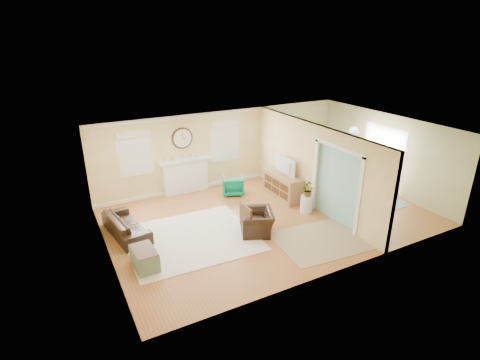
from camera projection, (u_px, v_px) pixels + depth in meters
name	position (u px, v px, depth m)	size (l,w,h in m)	color
floor	(269.00, 217.00, 10.98)	(9.00, 9.00, 0.00)	#965728
wall_back	(224.00, 148.00, 12.96)	(9.00, 0.02, 2.60)	tan
wall_front	(345.00, 219.00, 8.03)	(9.00, 0.02, 2.60)	tan
wall_left	(103.00, 208.00, 8.54)	(0.02, 6.00, 2.60)	tan
wall_right	(385.00, 153.00, 12.46)	(0.02, 6.00, 2.60)	tan
ceiling	(272.00, 130.00, 10.01)	(9.00, 6.00, 0.02)	white
partition	(307.00, 162.00, 11.36)	(0.17, 6.00, 2.60)	tan
fireplace	(185.00, 175.00, 12.47)	(1.70, 0.30, 1.17)	white
wall_clock	(182.00, 138.00, 12.07)	(0.70, 0.07, 0.70)	#4A2C15
window_left	(135.00, 151.00, 11.46)	(1.05, 0.13, 1.42)	white
window_right	(226.00, 138.00, 12.81)	(1.05, 0.13, 1.42)	white
french_doors	(383.00, 158.00, 12.51)	(0.06, 1.70, 2.20)	white
pendant	(354.00, 131.00, 11.47)	(0.30, 0.30, 0.55)	gold
rug_cream	(191.00, 238.00, 9.82)	(3.26, 2.82, 0.02)	silver
rug_jute	(319.00, 241.00, 9.69)	(2.19, 1.79, 0.01)	tan
rug_grey	(344.00, 194.00, 12.47)	(2.61, 3.26, 0.01)	gray
sofa	(126.00, 225.00, 9.92)	(1.88, 0.73, 0.55)	black
eames_chair	(257.00, 222.00, 10.02)	(0.96, 0.84, 0.62)	black
green_chair	(233.00, 185.00, 12.41)	(0.66, 0.68, 0.62)	#046D53
trunk	(144.00, 258.00, 8.54)	(0.52, 0.82, 0.47)	gray
credenza	(282.00, 186.00, 12.13)	(0.53, 1.57, 0.80)	#A0784F
tv	(283.00, 166.00, 11.87)	(0.97, 0.13, 0.56)	black
garden_stool	(306.00, 204.00, 11.17)	(0.35, 0.35, 0.52)	white
potted_plant	(307.00, 190.00, 11.00)	(0.36, 0.31, 0.40)	#337F33
dining_table	(345.00, 185.00, 12.35)	(1.89, 1.06, 0.67)	#4A2C15
dining_chair_n	(323.00, 169.00, 13.18)	(0.46, 0.46, 0.91)	gray
dining_chair_s	(368.00, 190.00, 11.43)	(0.44, 0.44, 0.91)	gray
dining_chair_w	(328.00, 182.00, 12.05)	(0.49, 0.49, 0.90)	white
dining_chair_e	(362.00, 176.00, 12.47)	(0.54, 0.54, 0.98)	gray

